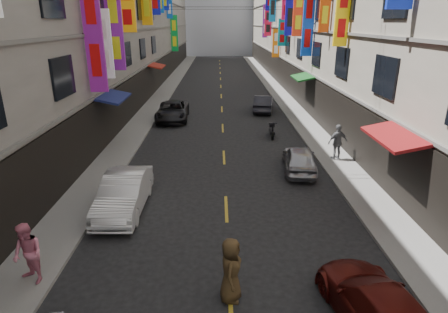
{
  "coord_description": "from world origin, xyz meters",
  "views": [
    {
      "loc": [
        -0.29,
        4.67,
        7.03
      ],
      "look_at": [
        -0.16,
        13.33,
        3.9
      ],
      "focal_mm": 30.0,
      "sensor_mm": 36.0,
      "label": 1
    }
  ],
  "objects_px": {
    "car_left_far": "(173,111)",
    "car_right_mid": "(299,159)",
    "car_left_mid": "(124,193)",
    "car_right_near": "(380,309)",
    "pedestrian_crossing": "(231,270)",
    "car_right_far": "(263,103)",
    "scooter_far_right": "(272,130)",
    "pedestrian_rfar": "(338,142)",
    "pedestrian_lfar": "(28,254)"
  },
  "relations": [
    {
      "from": "car_left_mid",
      "to": "pedestrian_lfar",
      "type": "xyz_separation_m",
      "value": [
        -1.55,
        -4.46,
        0.29
      ]
    },
    {
      "from": "scooter_far_right",
      "to": "car_right_mid",
      "type": "xyz_separation_m",
      "value": [
        0.55,
        -5.9,
        0.2
      ]
    },
    {
      "from": "car_left_far",
      "to": "car_right_mid",
      "type": "distance_m",
      "value": 12.79
    },
    {
      "from": "scooter_far_right",
      "to": "pedestrian_lfar",
      "type": "height_order",
      "value": "pedestrian_lfar"
    },
    {
      "from": "car_right_near",
      "to": "car_left_mid",
      "type": "bearing_deg",
      "value": -48.14
    },
    {
      "from": "car_left_far",
      "to": "car_right_mid",
      "type": "relative_size",
      "value": 1.31
    },
    {
      "from": "car_right_far",
      "to": "car_right_near",
      "type": "bearing_deg",
      "value": 99.32
    },
    {
      "from": "scooter_far_right",
      "to": "pedestrian_lfar",
      "type": "bearing_deg",
      "value": 61.84
    },
    {
      "from": "car_right_near",
      "to": "pedestrian_lfar",
      "type": "distance_m",
      "value": 9.24
    },
    {
      "from": "car_left_mid",
      "to": "car_left_far",
      "type": "relative_size",
      "value": 0.9
    },
    {
      "from": "car_left_far",
      "to": "pedestrian_crossing",
      "type": "height_order",
      "value": "pedestrian_crossing"
    },
    {
      "from": "car_right_mid",
      "to": "car_right_near",
      "type": "bearing_deg",
      "value": 95.28
    },
    {
      "from": "car_right_near",
      "to": "pedestrian_rfar",
      "type": "xyz_separation_m",
      "value": [
        2.48,
        11.67,
        0.43
      ]
    },
    {
      "from": "scooter_far_right",
      "to": "pedestrian_rfar",
      "type": "distance_m",
      "value": 5.36
    },
    {
      "from": "pedestrian_crossing",
      "to": "car_left_mid",
      "type": "bearing_deg",
      "value": 46.94
    },
    {
      "from": "pedestrian_lfar",
      "to": "pedestrian_crossing",
      "type": "xyz_separation_m",
      "value": [
        5.56,
        -0.65,
        -0.11
      ]
    },
    {
      "from": "car_left_far",
      "to": "pedestrian_crossing",
      "type": "xyz_separation_m",
      "value": [
        3.75,
        -19.51,
        0.23
      ]
    },
    {
      "from": "car_left_mid",
      "to": "car_right_mid",
      "type": "relative_size",
      "value": 1.18
    },
    {
      "from": "car_left_mid",
      "to": "car_right_mid",
      "type": "height_order",
      "value": "car_left_mid"
    },
    {
      "from": "pedestrian_rfar",
      "to": "pedestrian_crossing",
      "type": "distance_m",
      "value": 12.08
    },
    {
      "from": "car_left_mid",
      "to": "car_right_mid",
      "type": "distance_m",
      "value": 8.68
    },
    {
      "from": "car_right_mid",
      "to": "scooter_far_right",
      "type": "bearing_deg",
      "value": -78.21
    },
    {
      "from": "car_right_near",
      "to": "pedestrian_crossing",
      "type": "xyz_separation_m",
      "value": [
        -3.49,
        1.16,
        0.28
      ]
    },
    {
      "from": "car_right_mid",
      "to": "car_right_far",
      "type": "relative_size",
      "value": 0.91
    },
    {
      "from": "car_left_far",
      "to": "pedestrian_rfar",
      "type": "xyz_separation_m",
      "value": [
        9.72,
        -9.01,
        0.38
      ]
    },
    {
      "from": "car_right_mid",
      "to": "pedestrian_lfar",
      "type": "bearing_deg",
      "value": 48.86
    },
    {
      "from": "car_right_far",
      "to": "pedestrian_rfar",
      "type": "relative_size",
      "value": 2.18
    },
    {
      "from": "pedestrian_rfar",
      "to": "pedestrian_lfar",
      "type": "bearing_deg",
      "value": 24.09
    },
    {
      "from": "pedestrian_rfar",
      "to": "scooter_far_right",
      "type": "bearing_deg",
      "value": -74.29
    },
    {
      "from": "car_left_far",
      "to": "car_right_mid",
      "type": "bearing_deg",
      "value": -55.71
    },
    {
      "from": "pedestrian_crossing",
      "to": "pedestrian_lfar",
      "type": "bearing_deg",
      "value": 92.11
    },
    {
      "from": "car_left_mid",
      "to": "pedestrian_lfar",
      "type": "height_order",
      "value": "pedestrian_lfar"
    },
    {
      "from": "car_right_near",
      "to": "car_right_far",
      "type": "xyz_separation_m",
      "value": [
        -0.08,
        23.46,
        0.04
      ]
    },
    {
      "from": "car_left_far",
      "to": "car_right_far",
      "type": "distance_m",
      "value": 7.68
    },
    {
      "from": "car_left_far",
      "to": "car_right_far",
      "type": "height_order",
      "value": "car_left_far"
    },
    {
      "from": "car_left_far",
      "to": "car_right_near",
      "type": "xyz_separation_m",
      "value": [
        7.24,
        -20.68,
        -0.05
      ]
    },
    {
      "from": "car_left_mid",
      "to": "scooter_far_right",
      "type": "bearing_deg",
      "value": 54.41
    },
    {
      "from": "scooter_far_right",
      "to": "car_left_far",
      "type": "bearing_deg",
      "value": -30.1
    },
    {
      "from": "car_left_mid",
      "to": "pedestrian_rfar",
      "type": "xyz_separation_m",
      "value": [
        9.98,
        5.4,
        0.34
      ]
    },
    {
      "from": "car_right_mid",
      "to": "car_left_mid",
      "type": "bearing_deg",
      "value": 33.9
    },
    {
      "from": "car_right_mid",
      "to": "pedestrian_rfar",
      "type": "xyz_separation_m",
      "value": [
        2.28,
        1.39,
        0.42
      ]
    },
    {
      "from": "pedestrian_lfar",
      "to": "pedestrian_crossing",
      "type": "distance_m",
      "value": 5.6
    },
    {
      "from": "car_right_mid",
      "to": "pedestrian_lfar",
      "type": "height_order",
      "value": "pedestrian_lfar"
    },
    {
      "from": "car_left_far",
      "to": "pedestrian_lfar",
      "type": "xyz_separation_m",
      "value": [
        -1.81,
        -18.86,
        0.34
      ]
    },
    {
      "from": "car_left_far",
      "to": "car_right_mid",
      "type": "xyz_separation_m",
      "value": [
        7.44,
        -10.4,
        -0.04
      ]
    },
    {
      "from": "car_left_mid",
      "to": "car_right_near",
      "type": "distance_m",
      "value": 9.78
    },
    {
      "from": "car_left_mid",
      "to": "car_right_near",
      "type": "bearing_deg",
      "value": -39.69
    },
    {
      "from": "car_right_far",
      "to": "car_left_mid",
      "type": "bearing_deg",
      "value": 75.78
    },
    {
      "from": "car_right_far",
      "to": "scooter_far_right",
      "type": "bearing_deg",
      "value": 97.03
    },
    {
      "from": "pedestrian_rfar",
      "to": "car_left_far",
      "type": "bearing_deg",
      "value": -59.24
    }
  ]
}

